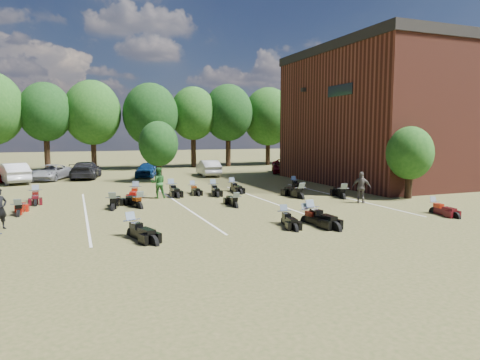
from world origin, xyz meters
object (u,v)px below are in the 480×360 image
motorcycle_3 (284,223)px  person_black (0,209)px  person_grey (361,187)px  person_green (158,183)px  motorcycle_7 (19,216)px  car_4 (148,170)px  motorcycle_14 (36,201)px

motorcycle_3 → person_black: bearing=173.9°
person_grey → person_green: bearing=10.9°
person_green → motorcycle_7: (-7.29, -3.28, -0.94)m
car_4 → person_grey: (8.99, -18.95, 0.20)m
person_black → motorcycle_7: bearing=41.0°
person_grey → motorcycle_7: (-17.72, 2.68, -0.89)m
motorcycle_7 → motorcycle_14: motorcycle_14 is taller
person_black → person_grey: person_grey is taller
motorcycle_3 → motorcycle_14: size_ratio=0.87×
motorcycle_14 → person_grey: bearing=-26.6°
person_black → person_green: bearing=-3.2°
person_grey → motorcycle_7: size_ratio=0.84×
motorcycle_3 → motorcycle_7: (-11.08, 6.09, 0.00)m
motorcycle_3 → motorcycle_14: motorcycle_14 is taller
motorcycle_3 → motorcycle_14: 15.20m
person_grey → person_black: bearing=41.4°
person_grey → motorcycle_14: (-17.31, 7.42, -0.89)m
person_green → motorcycle_3: 10.15m
person_green → person_grey: 12.01m
person_grey → motorcycle_14: person_grey is taller
person_black → motorcycle_7: size_ratio=0.81×
person_black → motorcycle_14: person_black is taller
car_4 → person_green: bearing=-74.5°
person_grey → motorcycle_3: size_ratio=0.87×
person_black → motorcycle_3: 11.90m
person_green → person_grey: person_green is taller
person_black → person_grey: 18.06m
car_4 → motorcycle_14: (-8.32, -11.54, -0.69)m
person_grey → motorcycle_14: 18.85m
car_4 → motorcycle_3: bearing=-62.2°
person_green → car_4: bearing=-91.6°
person_black → motorcycle_14: (0.75, 7.61, -0.86)m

